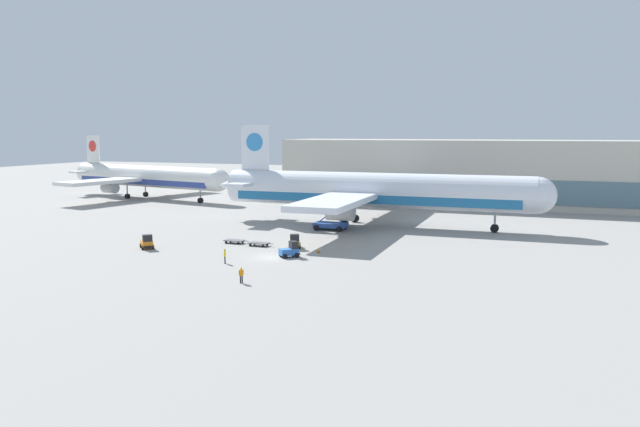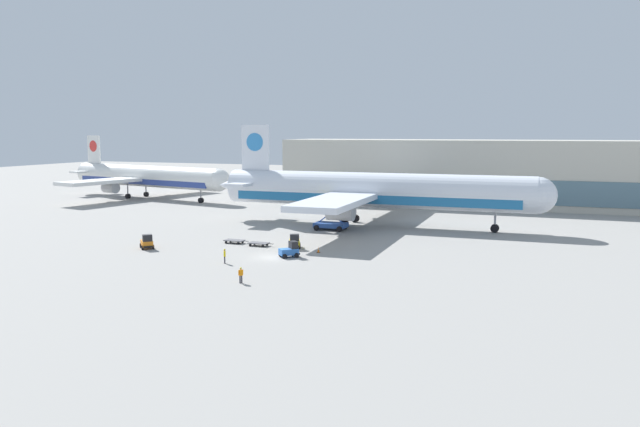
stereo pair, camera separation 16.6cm
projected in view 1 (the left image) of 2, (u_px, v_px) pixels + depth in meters
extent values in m
plane|color=gray|center=(271.00, 257.00, 78.94)|extent=(400.00, 400.00, 0.00)
cube|color=#BCB7A8|center=(489.00, 173.00, 134.60)|extent=(90.00, 18.00, 14.00)
cube|color=slate|center=(484.00, 191.00, 126.58)|extent=(88.20, 0.20, 4.90)
cylinder|color=silver|center=(374.00, 190.00, 104.29)|extent=(52.10, 6.81, 5.80)
cube|color=#1E669E|center=(374.00, 198.00, 104.46)|extent=(47.94, 6.61, 1.45)
sphere|color=silver|center=(538.00, 195.00, 95.57)|extent=(5.68, 5.68, 5.68)
cone|color=silver|center=(235.00, 185.00, 113.01)|extent=(6.49, 5.63, 5.51)
cube|color=silver|center=(255.00, 147.00, 110.71)|extent=(5.21, 0.54, 8.00)
cylinder|color=#3384CC|center=(255.00, 142.00, 110.59)|extent=(3.21, 0.61, 3.20)
cube|color=silver|center=(250.00, 183.00, 111.89)|extent=(3.85, 13.07, 0.50)
cube|color=silver|center=(359.00, 194.00, 105.26)|extent=(8.93, 48.15, 0.90)
cylinder|color=#9EA0A5|center=(340.00, 211.00, 96.09)|extent=(4.25, 2.88, 2.80)
cylinder|color=#9EA0A5|center=(374.00, 198.00, 114.90)|extent=(4.25, 2.88, 2.80)
cylinder|color=#9EA0A5|center=(495.00, 216.00, 98.12)|extent=(0.36, 0.36, 4.00)
cylinder|color=black|center=(495.00, 228.00, 98.38)|extent=(1.32, 0.93, 1.30)
cylinder|color=#9EA0A5|center=(344.00, 212.00, 103.15)|extent=(0.36, 0.36, 4.00)
cylinder|color=black|center=(344.00, 224.00, 103.41)|extent=(1.32, 0.93, 1.30)
cylinder|color=#9EA0A5|center=(355.00, 207.00, 109.12)|extent=(0.36, 0.36, 4.00)
cylinder|color=black|center=(355.00, 219.00, 109.38)|extent=(1.32, 0.93, 1.30)
cylinder|color=white|center=(146.00, 176.00, 147.62)|extent=(45.42, 14.26, 5.06)
cube|color=#2D428E|center=(147.00, 181.00, 147.77)|extent=(41.85, 13.42, 1.26)
sphere|color=white|center=(218.00, 180.00, 135.47)|extent=(4.96, 4.96, 4.96)
cone|color=white|center=(85.00, 173.00, 159.77)|extent=(6.43, 5.85, 4.81)
cube|color=white|center=(93.00, 149.00, 157.04)|extent=(4.52, 1.31, 6.98)
cylinder|color=red|center=(93.00, 146.00, 156.93)|extent=(2.83, 1.04, 2.79)
cube|color=white|center=(92.00, 171.00, 158.25)|extent=(5.40, 11.74, 0.44)
cube|color=white|center=(140.00, 178.00, 148.92)|extent=(15.42, 42.40, 0.78)
cylinder|color=#9EA0A5|center=(110.00, 188.00, 141.79)|extent=(4.09, 3.14, 2.44)
cylinder|color=#9EA0A5|center=(167.00, 182.00, 156.46)|extent=(4.09, 3.14, 2.44)
cylinder|color=#9EA0A5|center=(200.00, 193.00, 138.78)|extent=(0.31, 0.31, 3.49)
cylinder|color=black|center=(200.00, 200.00, 139.01)|extent=(1.27, 1.00, 1.13)
cylinder|color=#9EA0A5|center=(127.00, 189.00, 147.63)|extent=(0.31, 0.31, 3.49)
cylinder|color=black|center=(127.00, 196.00, 147.86)|extent=(1.27, 1.00, 1.13)
cylinder|color=#9EA0A5|center=(145.00, 187.00, 152.29)|extent=(0.31, 0.31, 3.49)
cylinder|color=black|center=(146.00, 194.00, 152.51)|extent=(1.27, 1.00, 1.13)
cube|color=#284C99|center=(331.00, 225.00, 100.89)|extent=(5.26, 3.10, 0.70)
cube|color=#B2B2B7|center=(331.00, 203.00, 100.42)|extent=(4.99, 2.95, 0.30)
cube|color=yellow|center=(331.00, 199.00, 100.35)|extent=(4.99, 2.95, 0.08)
cube|color=#284C99|center=(331.00, 213.00, 100.63)|extent=(4.26, 0.24, 3.41)
cube|color=#284C99|center=(331.00, 213.00, 100.63)|extent=(4.26, 0.24, 3.41)
cylinder|color=black|center=(345.00, 226.00, 101.69)|extent=(0.91, 0.38, 0.90)
cylinder|color=black|center=(339.00, 229.00, 98.89)|extent=(0.91, 0.38, 0.90)
cylinder|color=black|center=(323.00, 225.00, 102.99)|extent=(0.91, 0.38, 0.90)
cylinder|color=black|center=(316.00, 228.00, 100.19)|extent=(0.91, 0.38, 0.90)
cube|color=#2D66B7|center=(289.00, 252.00, 78.93)|extent=(2.62, 2.61, 0.80)
cube|color=black|center=(294.00, 245.00, 79.08)|extent=(1.51, 1.52, 0.90)
cube|color=black|center=(298.00, 253.00, 79.45)|extent=(1.00, 1.01, 0.24)
cylinder|color=black|center=(293.00, 253.00, 79.94)|extent=(0.60, 0.59, 0.60)
cylinder|color=black|center=(297.00, 255.00, 78.67)|extent=(0.60, 0.59, 0.60)
cylinder|color=black|center=(281.00, 254.00, 79.30)|extent=(0.60, 0.59, 0.60)
cylinder|color=black|center=(285.00, 256.00, 78.03)|extent=(0.60, 0.59, 0.60)
cube|color=yellow|center=(295.00, 243.00, 85.18)|extent=(2.21, 2.67, 0.80)
cube|color=black|center=(295.00, 238.00, 84.42)|extent=(1.50, 1.32, 0.90)
cube|color=black|center=(295.00, 247.00, 83.99)|extent=(1.22, 0.65, 0.24)
cylinder|color=black|center=(300.00, 247.00, 84.47)|extent=(0.46, 0.65, 0.60)
cylinder|color=black|center=(289.00, 247.00, 84.40)|extent=(0.46, 0.65, 0.60)
cylinder|color=black|center=(300.00, 245.00, 86.06)|extent=(0.46, 0.65, 0.60)
cylinder|color=black|center=(289.00, 245.00, 85.99)|extent=(0.46, 0.65, 0.60)
cube|color=orange|center=(147.00, 243.00, 84.78)|extent=(2.61, 2.62, 0.80)
cube|color=black|center=(147.00, 238.00, 84.07)|extent=(1.52, 1.51, 0.90)
cube|color=black|center=(148.00, 247.00, 83.69)|extent=(1.01, 1.00, 0.24)
cylinder|color=black|center=(153.00, 247.00, 84.37)|extent=(0.59, 0.60, 0.60)
cylinder|color=black|center=(142.00, 248.00, 83.82)|extent=(0.59, 0.60, 0.60)
cylinder|color=black|center=(151.00, 245.00, 85.84)|extent=(0.59, 0.60, 0.60)
cylinder|color=black|center=(141.00, 246.00, 85.28)|extent=(0.59, 0.60, 0.60)
cube|color=#56565B|center=(234.00, 240.00, 88.76)|extent=(2.81, 1.52, 0.12)
cube|color=#56565B|center=(246.00, 241.00, 88.09)|extent=(0.90, 0.09, 0.08)
cylinder|color=black|center=(243.00, 242.00, 89.02)|extent=(0.36, 0.15, 0.36)
cylinder|color=black|center=(238.00, 243.00, 87.85)|extent=(0.36, 0.15, 0.36)
cylinder|color=black|center=(231.00, 241.00, 89.73)|extent=(0.36, 0.15, 0.36)
cylinder|color=black|center=(226.00, 242.00, 88.55)|extent=(0.36, 0.15, 0.36)
cube|color=#56565B|center=(259.00, 243.00, 86.67)|extent=(2.81, 1.52, 0.12)
cube|color=#56565B|center=(271.00, 244.00, 86.00)|extent=(0.90, 0.09, 0.08)
cylinder|color=black|center=(267.00, 244.00, 86.94)|extent=(0.36, 0.15, 0.36)
cylinder|color=black|center=(263.00, 246.00, 85.76)|extent=(0.36, 0.15, 0.36)
cylinder|color=black|center=(255.00, 243.00, 87.64)|extent=(0.36, 0.15, 0.36)
cylinder|color=black|center=(250.00, 245.00, 86.46)|extent=(0.36, 0.15, 0.36)
cylinder|color=black|center=(225.00, 260.00, 75.05)|extent=(0.14, 0.14, 0.86)
cylinder|color=black|center=(225.00, 260.00, 75.25)|extent=(0.14, 0.14, 0.86)
cube|color=yellow|center=(225.00, 254.00, 75.05)|extent=(0.36, 0.42, 0.65)
cylinder|color=yellow|center=(225.00, 254.00, 74.81)|extent=(0.09, 0.09, 0.58)
cylinder|color=yellow|center=(225.00, 253.00, 75.29)|extent=(0.09, 0.09, 0.58)
sphere|color=tan|center=(225.00, 250.00, 75.00)|extent=(0.23, 0.23, 0.23)
sphere|color=yellow|center=(225.00, 250.00, 74.99)|extent=(0.22, 0.22, 0.22)
cylinder|color=black|center=(240.00, 279.00, 65.35)|extent=(0.14, 0.14, 0.82)
cylinder|color=black|center=(242.00, 279.00, 65.46)|extent=(0.14, 0.14, 0.82)
cube|color=orange|center=(241.00, 273.00, 65.31)|extent=(0.38, 0.42, 0.61)
cylinder|color=orange|center=(239.00, 273.00, 65.17)|extent=(0.09, 0.09, 0.55)
cylinder|color=orange|center=(243.00, 272.00, 65.45)|extent=(0.09, 0.09, 0.55)
sphere|color=tan|center=(241.00, 269.00, 65.26)|extent=(0.22, 0.22, 0.22)
sphere|color=yellow|center=(241.00, 268.00, 65.25)|extent=(0.21, 0.21, 0.21)
cube|color=black|center=(319.00, 252.00, 81.96)|extent=(0.40, 0.40, 0.04)
cone|color=orange|center=(319.00, 250.00, 81.91)|extent=(0.32, 0.32, 0.75)
cylinder|color=white|center=(319.00, 249.00, 81.91)|extent=(0.19, 0.19, 0.10)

